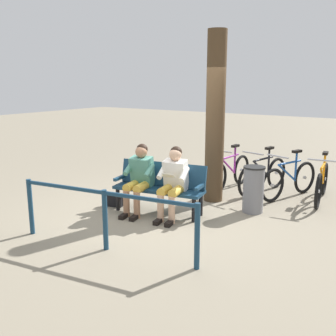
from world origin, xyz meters
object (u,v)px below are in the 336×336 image
at_px(person_companion, 139,175).
at_px(bicycle_purple, 322,183).
at_px(person_reading, 173,179).
at_px(tree_trunk, 215,118).
at_px(bicycle_orange, 289,180).
at_px(bicycle_red, 263,175).
at_px(bench, 160,184).
at_px(handbag, 115,200).
at_px(litter_bin, 253,189).
at_px(bicycle_silver, 230,173).

relative_size(person_companion, bicycle_purple, 0.72).
height_order(person_reading, tree_trunk, tree_trunk).
height_order(person_companion, bicycle_orange, person_companion).
xyz_separation_m(bicycle_purple, bicycle_red, (1.15, 0.03, 0.00)).
height_order(bench, handbag, bench).
height_order(person_reading, bicycle_purple, person_reading).
bearing_deg(bicycle_purple, bicycle_red, -94.61).
bearing_deg(person_reading, tree_trunk, -105.94).
bearing_deg(person_reading, bench, -27.42).
bearing_deg(litter_bin, person_reading, 44.12).
distance_m(person_companion, handbag, 0.80).
bearing_deg(bicycle_silver, bicycle_purple, 99.66).
height_order(handbag, bicycle_red, bicycle_red).
distance_m(handbag, tree_trunk, 2.40).
distance_m(handbag, litter_bin, 2.52).
relative_size(bench, handbag, 5.53).
bearing_deg(tree_trunk, person_companion, 60.17).
relative_size(litter_bin, bicycle_silver, 0.49).
bearing_deg(bicycle_purple, litter_bin, -39.53).
distance_m(bench, bicycle_red, 2.42).
bearing_deg(bench, tree_trunk, -122.73).
relative_size(bicycle_purple, bicycle_orange, 1.05).
bearing_deg(bicycle_red, person_reading, -4.75).
bearing_deg(tree_trunk, bicycle_purple, -148.43).
relative_size(tree_trunk, bicycle_red, 1.92).
xyz_separation_m(bench, litter_bin, (-1.37, -0.89, -0.09)).
bearing_deg(bicycle_silver, tree_trunk, 8.12).
bearing_deg(tree_trunk, bicycle_silver, -85.97).
bearing_deg(person_reading, handbag, -3.93).
height_order(handbag, tree_trunk, tree_trunk).
relative_size(person_reading, handbag, 4.00).
bearing_deg(bench, bicycle_orange, -137.67).
bearing_deg(bicycle_purple, bicycle_orange, -87.37).
relative_size(bench, person_companion, 1.38).
bearing_deg(bicycle_silver, handbag, -25.58).
xyz_separation_m(bicycle_purple, bicycle_silver, (1.82, 0.18, 0.00)).
bearing_deg(litter_bin, bicycle_orange, -102.47).
relative_size(bench, bicycle_orange, 1.04).
relative_size(litter_bin, bicycle_orange, 0.51).
distance_m(tree_trunk, bicycle_purple, 2.39).
xyz_separation_m(litter_bin, bicycle_purple, (-0.86, -1.30, -0.05)).
bearing_deg(bicycle_red, tree_trunk, -16.80).
bearing_deg(person_companion, bicycle_red, -129.70).
xyz_separation_m(person_companion, bicycle_purple, (-2.52, -2.41, -0.30)).
bearing_deg(litter_bin, person_companion, 33.65).
bearing_deg(tree_trunk, bicycle_orange, -139.70).
xyz_separation_m(person_companion, bicycle_red, (-1.37, -2.38, -0.30)).
relative_size(litter_bin, bicycle_purple, 0.49).
bearing_deg(bicycle_silver, bicycle_orange, 98.09).
xyz_separation_m(tree_trunk, litter_bin, (-0.89, 0.23, -1.17)).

